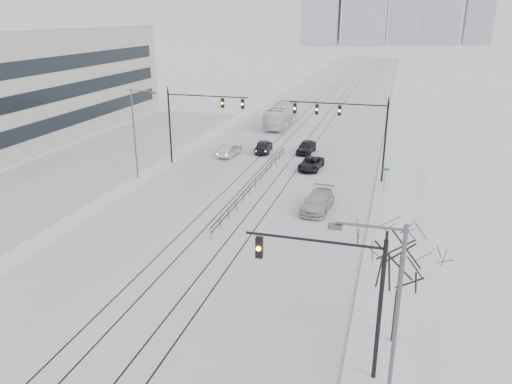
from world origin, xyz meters
name	(u,v)px	position (x,y,z in m)	size (l,w,h in m)	color
road	(310,125)	(0.00, 60.00, 0.01)	(22.00, 260.00, 0.02)	silver
sidewalk_east	(404,130)	(13.50, 60.00, 0.08)	(5.00, 260.00, 0.16)	white
curb	(386,129)	(11.05, 60.00, 0.06)	(0.10, 260.00, 0.12)	gray
parking_strip	(100,159)	(-20.00, 35.00, 0.01)	(14.00, 60.00, 0.03)	silver
tram_rails	(280,160)	(0.00, 40.00, 0.02)	(5.30, 180.00, 0.01)	black
traffic_mast_near	(343,287)	(10.79, 6.00, 4.56)	(6.10, 0.37, 7.00)	black
traffic_mast_ne	(351,123)	(8.15, 34.99, 5.76)	(9.60, 0.37, 8.00)	black
traffic_mast_nw	(195,114)	(-8.52, 36.00, 5.57)	(9.10, 0.37, 8.00)	black
street_light_east	(388,319)	(12.70, 3.00, 5.21)	(2.73, 0.25, 9.00)	#595B60
street_light_west	(137,127)	(-12.20, 30.00, 5.21)	(2.73, 0.25, 9.00)	#595B60
bare_tree	(401,264)	(13.20, 9.00, 4.49)	(4.40, 4.40, 6.10)	black
median_fence	(256,183)	(0.00, 30.00, 0.53)	(0.06, 24.00, 1.00)	black
street_sign	(385,177)	(11.80, 32.00, 1.61)	(0.70, 0.06, 2.40)	#595B60
sedan_sb_inner	(264,146)	(-2.72, 43.01, 0.76)	(1.80, 4.47, 1.52)	black
sedan_sb_outer	(229,150)	(-6.13, 40.27, 0.71)	(1.49, 4.28, 1.41)	#B8BCC1
sedan_nb_front	(311,164)	(4.01, 37.57, 0.63)	(2.08, 4.51, 1.25)	black
sedan_nb_right	(317,202)	(6.56, 26.05, 0.77)	(2.15, 5.28, 1.53)	#B7BCC0
sedan_nb_far	(306,147)	(2.31, 44.01, 0.75)	(1.77, 4.40, 1.50)	black
box_truck	(281,115)	(-4.12, 58.19, 1.57)	(2.64, 11.30, 3.15)	white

